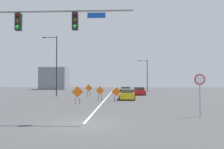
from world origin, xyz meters
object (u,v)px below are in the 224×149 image
object	(u,v)px
construction_sign_right_shoulder	(89,89)
car_red_distant	(139,91)
traffic_signal_assembly	(16,34)
stop_sign	(200,87)
car_orange_approaching	(125,90)
street_lamp_near_left	(56,63)
construction_sign_left_shoulder	(116,92)
construction_sign_right_lane	(100,91)
street_lamp_near_right	(146,74)
construction_sign_left_lane	(77,93)
car_yellow_passing	(127,94)

from	to	relation	value
construction_sign_right_shoulder	car_red_distant	bearing A→B (deg)	31.18
traffic_signal_assembly	stop_sign	distance (m)	12.64
car_orange_approaching	car_red_distant	size ratio (longest dim) A/B	1.03
traffic_signal_assembly	street_lamp_near_left	world-z (taller)	street_lamp_near_left
construction_sign_left_shoulder	construction_sign_right_lane	world-z (taller)	construction_sign_right_lane
traffic_signal_assembly	construction_sign_right_shoulder	xyz separation A→B (m)	(1.31, 20.62, -4.18)
stop_sign	street_lamp_near_right	xyz separation A→B (m)	(-0.05, 33.56, 1.81)
traffic_signal_assembly	construction_sign_left_shoulder	bearing A→B (deg)	66.44
construction_sign_right_lane	street_lamp_near_right	bearing A→B (deg)	69.26
street_lamp_near_left	construction_sign_left_lane	distance (m)	12.70
construction_sign_left_lane	car_red_distant	size ratio (longest dim) A/B	0.48
construction_sign_right_lane	car_red_distant	world-z (taller)	construction_sign_right_lane
stop_sign	car_orange_approaching	distance (m)	29.99
construction_sign_left_lane	street_lamp_near_left	bearing A→B (deg)	118.22
construction_sign_right_shoulder	construction_sign_right_lane	bearing A→B (deg)	-68.76
street_lamp_near_right	construction_sign_right_lane	world-z (taller)	street_lamp_near_right
traffic_signal_assembly	construction_sign_right_lane	bearing A→B (deg)	75.75
construction_sign_left_shoulder	construction_sign_left_lane	size ratio (longest dim) A/B	0.92
construction_sign_left_shoulder	car_red_distant	world-z (taller)	construction_sign_left_shoulder
street_lamp_near_left	construction_sign_right_shoulder	world-z (taller)	street_lamp_near_left
car_orange_approaching	car_yellow_passing	size ratio (longest dim) A/B	1.01
street_lamp_near_right	construction_sign_right_shoulder	distance (m)	18.97
stop_sign	construction_sign_right_shoulder	bearing A→B (deg)	120.49
street_lamp_near_right	car_red_distant	size ratio (longest dim) A/B	1.73
car_red_distant	construction_sign_right_lane	bearing A→B (deg)	-117.41
construction_sign_right_shoulder	car_red_distant	world-z (taller)	construction_sign_right_shoulder
construction_sign_right_lane	construction_sign_left_lane	distance (m)	4.38
street_lamp_near_right	car_yellow_passing	world-z (taller)	street_lamp_near_right
car_yellow_passing	traffic_signal_assembly	bearing A→B (deg)	-113.49
street_lamp_near_right	traffic_signal_assembly	bearing A→B (deg)	-108.19
construction_sign_right_lane	car_red_distant	xyz separation A→B (m)	(5.70, 11.00, -0.52)
street_lamp_near_right	stop_sign	bearing A→B (deg)	-89.92
construction_sign_left_lane	car_yellow_passing	distance (m)	8.07
construction_sign_left_lane	car_yellow_passing	xyz separation A→B (m)	(5.55, 5.83, -0.56)
construction_sign_right_shoulder	stop_sign	bearing A→B (deg)	-59.51
car_orange_approaching	car_yellow_passing	xyz separation A→B (m)	(0.04, -15.67, 0.07)
street_lamp_near_right	construction_sign_right_shoulder	size ratio (longest dim) A/B	3.63
traffic_signal_assembly	car_orange_approaching	bearing A→B (deg)	77.50
construction_sign_right_lane	car_orange_approaching	size ratio (longest dim) A/B	0.43
construction_sign_right_lane	car_orange_approaching	distance (m)	17.98
stop_sign	street_lamp_near_right	size ratio (longest dim) A/B	0.43
construction_sign_left_shoulder	street_lamp_near_left	bearing A→B (deg)	140.77
construction_sign_right_shoulder	construction_sign_left_lane	bearing A→B (deg)	-88.27
construction_sign_left_shoulder	car_orange_approaching	size ratio (longest dim) A/B	0.43
stop_sign	car_orange_approaching	bearing A→B (deg)	99.23
construction_sign_right_lane	car_red_distant	bearing A→B (deg)	62.59
construction_sign_right_shoulder	car_red_distant	xyz separation A→B (m)	(8.08, 4.89, -0.60)
street_lamp_near_left	car_orange_approaching	xyz separation A→B (m)	(11.21, 10.88, -4.64)
street_lamp_near_left	construction_sign_right_shoulder	bearing A→B (deg)	-6.82
car_yellow_passing	construction_sign_right_shoulder	bearing A→B (deg)	144.69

